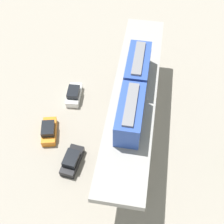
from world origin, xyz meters
name	(u,v)px	position (x,y,z in m)	size (l,w,h in m)	color
ground_plane	(132,127)	(0.00, 0.00, 0.00)	(120.00, 120.00, 0.00)	gray
viaduct	(134,100)	(0.00, 0.00, 5.72)	(5.20, 28.00, 7.58)	#999691
train	(134,89)	(0.00, 1.41, 9.11)	(2.64, 13.55, 3.24)	#2D4CA5
parked_car_orange	(49,131)	(10.78, 2.97, 0.74)	(2.71, 4.50, 1.76)	orange
parked_car_black	(72,160)	(6.64, 6.82, 0.74)	(2.25, 4.37, 1.76)	black
parked_car_white	(74,94)	(9.06, -3.93, 0.74)	(2.11, 4.32, 1.76)	white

